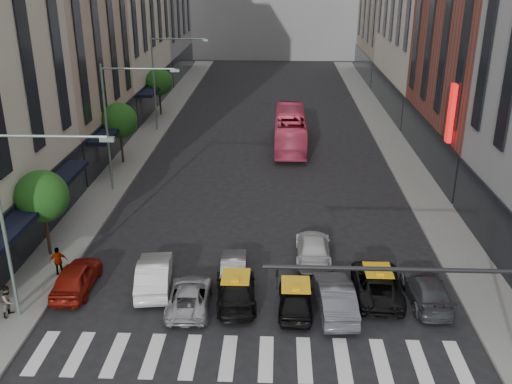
# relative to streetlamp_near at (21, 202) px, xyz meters

# --- Properties ---
(ground) EXTENTS (160.00, 160.00, 0.00)m
(ground) POSITION_rel_streetlamp_near_xyz_m (10.04, -4.00, -5.90)
(ground) COLOR black
(ground) RESTS_ON ground
(sidewalk_left) EXTENTS (3.00, 96.00, 0.15)m
(sidewalk_left) POSITION_rel_streetlamp_near_xyz_m (-1.46, 26.00, -5.83)
(sidewalk_left) COLOR slate
(sidewalk_left) RESTS_ON ground
(sidewalk_right) EXTENTS (3.00, 96.00, 0.15)m
(sidewalk_right) POSITION_rel_streetlamp_near_xyz_m (21.54, 26.00, -5.83)
(sidewalk_right) COLOR slate
(sidewalk_right) RESTS_ON ground
(building_left_b) EXTENTS (8.00, 16.00, 24.00)m
(building_left_b) POSITION_rel_streetlamp_near_xyz_m (-6.96, 24.00, 6.10)
(building_left_b) COLOR tan
(building_left_b) RESTS_ON ground
(tree_near) EXTENTS (2.88, 2.88, 4.95)m
(tree_near) POSITION_rel_streetlamp_near_xyz_m (-1.76, 6.00, -2.25)
(tree_near) COLOR black
(tree_near) RESTS_ON sidewalk_left
(tree_mid) EXTENTS (2.88, 2.88, 4.95)m
(tree_mid) POSITION_rel_streetlamp_near_xyz_m (-1.76, 22.00, -2.25)
(tree_mid) COLOR black
(tree_mid) RESTS_ON sidewalk_left
(tree_far) EXTENTS (2.88, 2.88, 4.95)m
(tree_far) POSITION_rel_streetlamp_near_xyz_m (-1.76, 38.00, -2.25)
(tree_far) COLOR black
(tree_far) RESTS_ON sidewalk_left
(streetlamp_near) EXTENTS (5.38, 0.25, 9.00)m
(streetlamp_near) POSITION_rel_streetlamp_near_xyz_m (0.00, 0.00, 0.00)
(streetlamp_near) COLOR gray
(streetlamp_near) RESTS_ON sidewalk_left
(streetlamp_mid) EXTENTS (5.38, 0.25, 9.00)m
(streetlamp_mid) POSITION_rel_streetlamp_near_xyz_m (0.00, 16.00, 0.00)
(streetlamp_mid) COLOR gray
(streetlamp_mid) RESTS_ON sidewalk_left
(streetlamp_far) EXTENTS (5.38, 0.25, 9.00)m
(streetlamp_far) POSITION_rel_streetlamp_near_xyz_m (0.00, 32.00, 0.00)
(streetlamp_far) COLOR gray
(streetlamp_far) RESTS_ON sidewalk_left
(traffic_signal) EXTENTS (10.10, 0.20, 6.00)m
(traffic_signal) POSITION_rel_streetlamp_near_xyz_m (17.74, -5.00, -1.43)
(traffic_signal) COLOR black
(traffic_signal) RESTS_ON ground
(liberty_sign) EXTENTS (0.30, 0.70, 4.00)m
(liberty_sign) POSITION_rel_streetlamp_near_xyz_m (22.64, 16.00, 0.10)
(liberty_sign) COLOR red
(liberty_sign) RESTS_ON ground
(car_red) EXTENTS (1.80, 4.31, 1.46)m
(car_red) POSITION_rel_streetlamp_near_xyz_m (0.95, 2.54, -5.18)
(car_red) COLOR maroon
(car_red) RESTS_ON ground
(car_white_front) EXTENTS (2.21, 4.82, 1.53)m
(car_white_front) POSITION_rel_streetlamp_near_xyz_m (4.82, 2.94, -5.14)
(car_white_front) COLOR silver
(car_white_front) RESTS_ON ground
(car_silver) EXTENTS (2.15, 4.38, 1.20)m
(car_silver) POSITION_rel_streetlamp_near_xyz_m (6.88, 1.26, -5.30)
(car_silver) COLOR #9E9EA4
(car_silver) RESTS_ON ground
(taxi_left) EXTENTS (2.31, 4.82, 1.36)m
(taxi_left) POSITION_rel_streetlamp_near_xyz_m (9.07, 1.81, -5.23)
(taxi_left) COLOR black
(taxi_left) RESTS_ON ground
(taxi_center) EXTENTS (1.67, 4.03, 1.36)m
(taxi_center) POSITION_rel_streetlamp_near_xyz_m (11.94, 1.17, -5.22)
(taxi_center) COLOR black
(taxi_center) RESTS_ON ground
(car_grey_mid) EXTENTS (1.92, 4.73, 1.53)m
(car_grey_mid) POSITION_rel_streetlamp_near_xyz_m (13.81, 1.17, -5.14)
(car_grey_mid) COLOR #474950
(car_grey_mid) RESTS_ON ground
(taxi_right) EXTENTS (2.56, 5.11, 1.39)m
(taxi_right) POSITION_rel_streetlamp_near_xyz_m (16.02, 2.66, -5.21)
(taxi_right) COLOR black
(taxi_right) RESTS_ON ground
(car_grey_curb) EXTENTS (1.95, 4.57, 1.31)m
(car_grey_curb) POSITION_rel_streetlamp_near_xyz_m (18.34, 2.14, -5.25)
(car_grey_curb) COLOR #393C40
(car_grey_curb) RESTS_ON ground
(car_row2_left) EXTENTS (1.48, 3.78, 1.23)m
(car_row2_left) POSITION_rel_streetlamp_near_xyz_m (8.78, 4.19, -5.29)
(car_row2_left) COLOR #A1A1A6
(car_row2_left) RESTS_ON ground
(car_row2_right) EXTENTS (2.01, 4.70, 1.35)m
(car_row2_right) POSITION_rel_streetlamp_near_xyz_m (13.06, 6.33, -5.23)
(car_row2_right) COLOR silver
(car_row2_right) RESTS_ON ground
(bus) EXTENTS (2.70, 11.29, 3.14)m
(bus) POSITION_rel_streetlamp_near_xyz_m (12.08, 27.44, -4.33)
(bus) COLOR #E9446A
(bus) RESTS_ON ground
(pedestrian_near) EXTENTS (0.75, 0.87, 1.56)m
(pedestrian_near) POSITION_rel_streetlamp_near_xyz_m (-1.35, -0.01, -4.97)
(pedestrian_near) COLOR gray
(pedestrian_near) RESTS_ON sidewalk_left
(pedestrian_far) EXTENTS (0.99, 0.67, 1.56)m
(pedestrian_far) POSITION_rel_streetlamp_near_xyz_m (-0.39, 3.78, -4.97)
(pedestrian_far) COLOR gray
(pedestrian_far) RESTS_ON sidewalk_left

